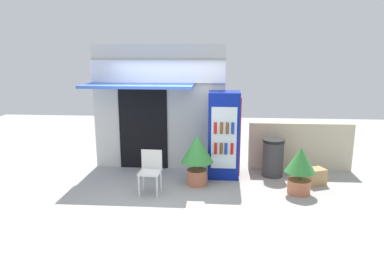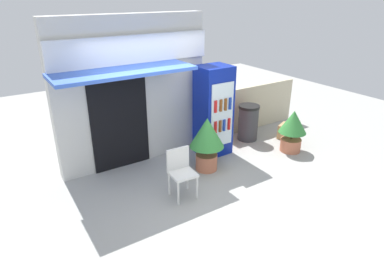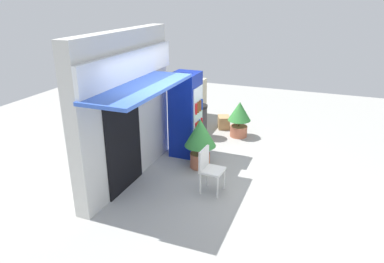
# 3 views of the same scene
# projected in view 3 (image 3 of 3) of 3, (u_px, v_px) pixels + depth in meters

# --- Properties ---
(ground) EXTENTS (16.00, 16.00, 0.00)m
(ground) POSITION_uv_depth(u_px,v_px,m) (209.00, 185.00, 6.87)
(ground) COLOR #A3A39E
(storefront_building) EXTENTS (3.07, 1.15, 2.86)m
(storefront_building) POSITION_uv_depth(u_px,v_px,m) (126.00, 107.00, 6.60)
(storefront_building) COLOR silver
(storefront_building) RESTS_ON ground
(drink_cooler) EXTENTS (0.68, 0.63, 1.87)m
(drink_cooler) POSITION_uv_depth(u_px,v_px,m) (186.00, 114.00, 7.93)
(drink_cooler) COLOR navy
(drink_cooler) RESTS_ON ground
(plastic_chair) EXTENTS (0.43, 0.41, 0.83)m
(plastic_chair) POSITION_uv_depth(u_px,v_px,m) (209.00, 167.00, 6.51)
(plastic_chair) COLOR silver
(plastic_chair) RESTS_ON ground
(potted_plant_near_shop) EXTENTS (0.66, 0.66, 1.06)m
(potted_plant_near_shop) POSITION_uv_depth(u_px,v_px,m) (200.00, 138.00, 7.37)
(potted_plant_near_shop) COLOR #BC6B4C
(potted_plant_near_shop) RESTS_ON ground
(potted_plant_curbside) EXTENTS (0.58, 0.58, 0.92)m
(potted_plant_curbside) POSITION_uv_depth(u_px,v_px,m) (239.00, 116.00, 9.04)
(potted_plant_curbside) COLOR #BC6B4C
(potted_plant_curbside) RESTS_ON ground
(trash_bin) EXTENTS (0.48, 0.48, 0.83)m
(trash_bin) POSITION_uv_depth(u_px,v_px,m) (198.00, 121.00, 9.09)
(trash_bin) COLOR #38383D
(trash_bin) RESTS_ON ground
(stone_boundary_wall) EXTENTS (2.34, 0.21, 1.10)m
(stone_boundary_wall) POSITION_uv_depth(u_px,v_px,m) (189.00, 106.00, 9.81)
(stone_boundary_wall) COLOR beige
(stone_boundary_wall) RESTS_ON ground
(cardboard_box) EXTENTS (0.47, 0.42, 0.33)m
(cardboard_box) POSITION_uv_depth(u_px,v_px,m) (224.00, 122.00, 9.74)
(cardboard_box) COLOR tan
(cardboard_box) RESTS_ON ground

